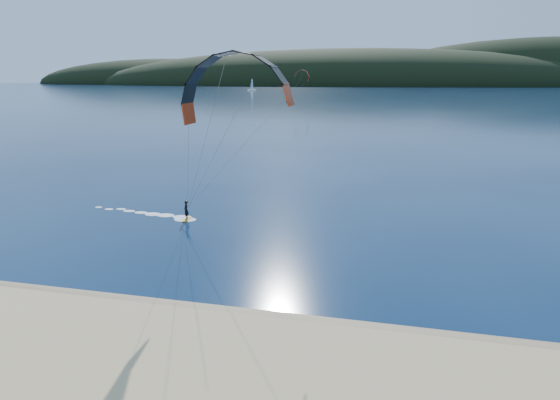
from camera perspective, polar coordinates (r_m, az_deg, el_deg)
name	(u,v)px	position (r m, az deg, el deg)	size (l,w,h in m)	color
ground	(149,369)	(21.19, -16.24, -19.86)	(1800.00, 1800.00, 0.00)	#081B3B
wet_sand	(192,315)	(24.55, -11.15, -14.13)	(220.00, 2.50, 0.10)	olive
headland	(377,85)	(760.39, 12.20, 14.05)	(1200.00, 310.00, 140.00)	black
kitesurfer_near	(234,113)	(31.88, -5.86, 10.86)	(21.14, 7.60, 12.76)	orange
kitesurfer_far	(301,78)	(213.91, 2.73, 15.20)	(12.76, 7.38, 15.54)	orange
sailboat	(252,90)	(436.62, -3.60, 13.79)	(8.47, 5.23, 11.78)	white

